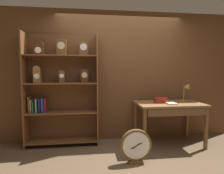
# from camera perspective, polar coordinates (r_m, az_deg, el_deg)

# --- Properties ---
(ground_plane) EXTENTS (10.00, 10.00, 0.00)m
(ground_plane) POSITION_cam_1_polar(r_m,az_deg,el_deg) (2.93, 6.73, -23.61)
(ground_plane) COLOR brown
(back_wood_panel) EXTENTS (4.80, 0.05, 2.60)m
(back_wood_panel) POSITION_cam_1_polar(r_m,az_deg,el_deg) (3.83, 2.37, 3.35)
(back_wood_panel) COLOR brown
(back_wood_panel) RESTS_ON ground
(bookshelf) EXTENTS (1.34, 0.34, 2.10)m
(bookshelf) POSITION_cam_1_polar(r_m,az_deg,el_deg) (3.64, -15.43, -0.36)
(bookshelf) COLOR brown
(bookshelf) RESTS_ON ground
(workbench) EXTENTS (1.23, 0.75, 0.80)m
(workbench) POSITION_cam_1_polar(r_m,az_deg,el_deg) (3.70, 17.07, -6.07)
(workbench) COLOR brown
(workbench) RESTS_ON ground
(desk_lamp) EXTENTS (0.21, 0.21, 0.37)m
(desk_lamp) POSITION_cam_1_polar(r_m,az_deg,el_deg) (3.99, 21.78, -1.16)
(desk_lamp) COLOR olive
(desk_lamp) RESTS_ON workbench
(toolbox_small) EXTENTS (0.21, 0.12, 0.10)m
(toolbox_small) POSITION_cam_1_polar(r_m,az_deg,el_deg) (3.64, 14.56, -3.93)
(toolbox_small) COLOR maroon
(toolbox_small) RESTS_ON workbench
(open_repair_manual) EXTENTS (0.16, 0.22, 0.02)m
(open_repair_manual) POSITION_cam_1_polar(r_m,az_deg,el_deg) (3.58, 17.61, -4.77)
(open_repair_manual) COLOR silver
(open_repair_manual) RESTS_ON workbench
(round_clock_large) EXTENTS (0.48, 0.11, 0.52)m
(round_clock_large) POSITION_cam_1_polar(r_m,az_deg,el_deg) (2.99, 7.28, -17.43)
(round_clock_large) COLOR brown
(round_clock_large) RESTS_ON ground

